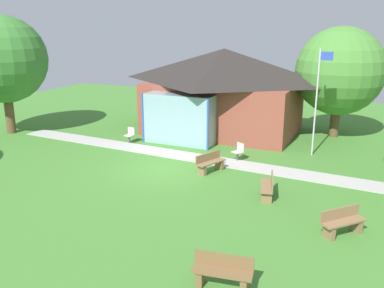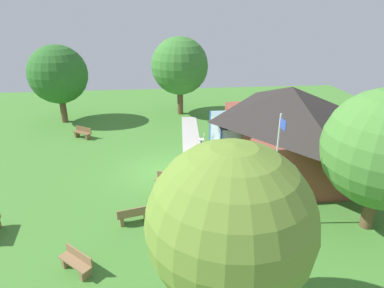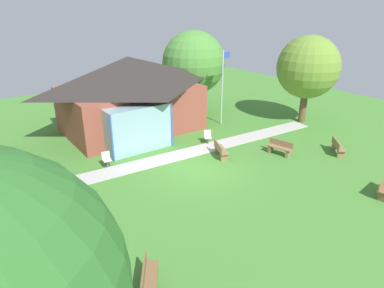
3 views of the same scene
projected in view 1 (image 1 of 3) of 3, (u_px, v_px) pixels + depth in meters
The scene contains 12 objects.
ground_plane at pixel (166, 169), 18.65m from camera, with size 44.00×44.00×0.00m, color #478433.
pavilion at pixel (222, 89), 24.57m from camera, with size 9.58×7.66×4.99m.
footpath at pixel (185, 156), 20.47m from camera, with size 20.94×1.30×0.03m, color #BCB7B2.
flagpole at pixel (317, 98), 19.89m from camera, with size 0.64×0.08×5.24m.
bench_front_right at pixel (223, 273), 10.13m from camera, with size 1.55×0.66×0.84m.
bench_mid_right at pixel (268, 187), 15.50m from camera, with size 0.79×1.56×0.84m.
bench_rear_near_path at pixel (210, 163), 18.21m from camera, with size 0.98×1.55×0.84m.
bench_lawn_far_right at pixel (342, 222), 12.71m from camera, with size 1.33×1.41×0.84m.
patio_chair_lawn_spare at pixel (238, 152), 19.72m from camera, with size 0.60×0.60×0.86m.
patio_chair_west at pixel (130, 136), 22.72m from camera, with size 0.49×0.49×0.86m.
tree_west_hedge at pixel (3, 60), 23.78m from camera, with size 5.04×5.04×6.91m.
tree_behind_pavilion_right at pixel (340, 71), 23.15m from camera, with size 4.96×4.96×6.28m.
Camera 1 is at (8.26, -15.59, 6.26)m, focal length 38.44 mm.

